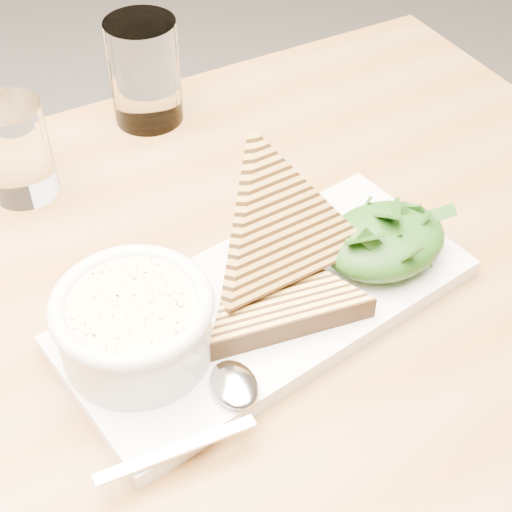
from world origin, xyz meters
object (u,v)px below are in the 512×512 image
glass_near (16,150)px  glass_far (145,72)px  table_top (143,362)px  soup_bowl (136,331)px  platter (268,305)px

glass_near → glass_far: bearing=19.4°
table_top → soup_bowl: 0.06m
table_top → glass_far: glass_far is taller
platter → soup_bowl: (-0.12, 0.00, 0.03)m
table_top → glass_near: 0.26m
platter → soup_bowl: soup_bowl is taller
platter → glass_near: (-0.13, 0.26, 0.04)m
platter → glass_near: size_ratio=3.55×
soup_bowl → glass_near: bearing=92.3°
table_top → soup_bowl: size_ratio=9.19×
glass_near → glass_far: (0.16, 0.06, 0.01)m
soup_bowl → glass_near: size_ratio=1.19×
table_top → glass_near: (-0.02, 0.25, 0.07)m
soup_bowl → glass_far: (0.15, 0.32, 0.02)m
table_top → platter: 0.12m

